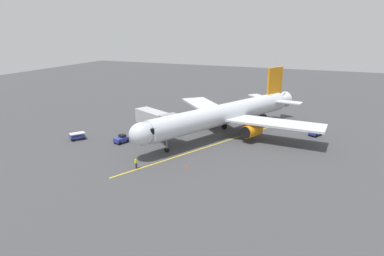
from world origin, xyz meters
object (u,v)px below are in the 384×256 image
(tug_starboard_side, at_px, (121,139))
(airplane, at_px, (225,114))
(safety_cone_nose_left, at_px, (141,134))
(tug_portside, at_px, (315,132))
(ground_crew_marshaller, at_px, (136,163))
(ground_crew_wing_walker, at_px, (222,117))
(jet_bridge, at_px, (159,121))
(tug_rear_apron, at_px, (262,118))
(safety_cone_nose_right, at_px, (138,132))
(safety_cone_wing_port, at_px, (187,165))
(baggage_cart_near_nose, at_px, (77,136))
(safety_cone_wing_starboard, at_px, (124,136))

(tug_starboard_side, bearing_deg, airplane, -143.61)
(safety_cone_nose_left, bearing_deg, tug_portside, -157.58)
(ground_crew_marshaller, height_order, ground_crew_wing_walker, same)
(jet_bridge, xyz_separation_m, tug_rear_apron, (-14.41, -19.97, -3.06))
(ground_crew_marshaller, bearing_deg, safety_cone_nose_right, -59.62)
(tug_rear_apron, bearing_deg, safety_cone_nose_left, 44.74)
(tug_starboard_side, bearing_deg, safety_cone_nose_left, -102.84)
(ground_crew_marshaller, distance_m, safety_cone_nose_right, 16.67)
(airplane, height_order, ground_crew_wing_walker, airplane)
(airplane, relative_size, safety_cone_wing_port, 68.51)
(baggage_cart_near_nose, relative_size, safety_cone_wing_port, 5.31)
(tug_starboard_side, relative_size, tug_rear_apron, 0.97)
(ground_crew_marshaller, bearing_deg, safety_cone_wing_starboard, -50.33)
(jet_bridge, relative_size, ground_crew_marshaller, 6.46)
(tug_portside, relative_size, tug_rear_apron, 1.00)
(airplane, bearing_deg, tug_portside, -159.86)
(safety_cone_nose_right, bearing_deg, baggage_cart_near_nose, 41.55)
(tug_portside, distance_m, tug_starboard_side, 35.76)
(tug_rear_apron, bearing_deg, airplane, 69.13)
(tug_portside, height_order, safety_cone_nose_right, tug_portside)
(ground_crew_marshaller, xyz_separation_m, safety_cone_nose_right, (8.43, -14.37, -0.61))
(ground_crew_wing_walker, distance_m, safety_cone_nose_right, 19.11)
(ground_crew_marshaller, height_order, baggage_cart_near_nose, ground_crew_marshaller)
(jet_bridge, xyz_separation_m, safety_cone_wing_port, (-9.21, 9.01, -3.49))
(tug_portside, bearing_deg, airplane, 20.14)
(ground_crew_wing_walker, xyz_separation_m, baggage_cart_near_nose, (20.54, 21.83, -0.23))
(safety_cone_nose_left, bearing_deg, tug_rear_apron, -135.26)
(jet_bridge, height_order, safety_cone_nose_left, jet_bridge)
(safety_cone_nose_right, bearing_deg, airplane, -160.06)
(safety_cone_wing_port, bearing_deg, tug_starboard_side, -20.01)
(jet_bridge, distance_m, ground_crew_wing_walker, 18.17)
(tug_starboard_side, bearing_deg, ground_crew_marshaller, 133.80)
(ground_crew_marshaller, height_order, tug_starboard_side, ground_crew_marshaller)
(airplane, distance_m, safety_cone_nose_left, 16.26)
(baggage_cart_near_nose, distance_m, safety_cone_nose_right, 10.95)
(ground_crew_wing_walker, xyz_separation_m, safety_cone_wing_port, (-2.66, 25.72, -0.61))
(airplane, bearing_deg, safety_cone_nose_left, 24.85)
(airplane, height_order, baggage_cart_near_nose, airplane)
(baggage_cart_near_nose, distance_m, safety_cone_wing_starboard, 8.32)
(airplane, xyz_separation_m, jet_bridge, (9.77, 7.79, -0.24))
(tug_starboard_side, relative_size, safety_cone_nose_right, 4.86)
(airplane, relative_size, safety_cone_nose_right, 68.51)
(airplane, distance_m, ground_crew_wing_walker, 9.98)
(ground_crew_marshaller, bearing_deg, tug_portside, -131.72)
(safety_cone_nose_left, xyz_separation_m, safety_cone_nose_right, (1.22, -1.00, 0.00))
(tug_rear_apron, relative_size, safety_cone_wing_port, 4.99)
(tug_starboard_side, height_order, safety_cone_wing_port, tug_starboard_side)
(jet_bridge, bearing_deg, airplane, -141.42)
(jet_bridge, height_order, safety_cone_wing_starboard, jet_bridge)
(ground_crew_wing_walker, bearing_deg, baggage_cart_near_nose, 46.74)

